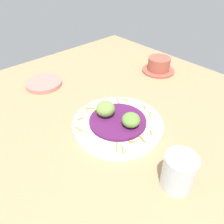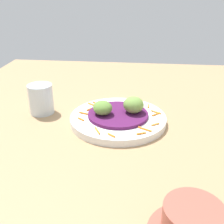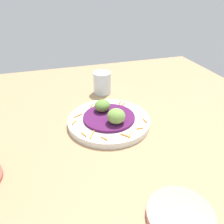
# 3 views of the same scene
# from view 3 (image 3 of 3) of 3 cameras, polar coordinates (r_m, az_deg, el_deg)

# --- Properties ---
(table_surface) EXTENTS (1.10, 1.10, 0.02)m
(table_surface) POSITION_cam_3_polar(r_m,az_deg,el_deg) (0.70, 2.43, -3.62)
(table_surface) COLOR tan
(table_surface) RESTS_ON ground
(main_plate) EXTENTS (0.25, 0.25, 0.02)m
(main_plate) POSITION_cam_3_polar(r_m,az_deg,el_deg) (0.69, -0.75, -2.24)
(main_plate) COLOR white
(main_plate) RESTS_ON table_surface
(cabbage_bed) EXTENTS (0.15, 0.15, 0.01)m
(cabbage_bed) POSITION_cam_3_polar(r_m,az_deg,el_deg) (0.68, -0.75, -1.31)
(cabbage_bed) COLOR #51194C
(cabbage_bed) RESTS_ON main_plate
(carrot_garnish) EXTENTS (0.21, 0.21, 0.00)m
(carrot_garnish) POSITION_cam_3_polar(r_m,az_deg,el_deg) (0.67, -0.99, -1.92)
(carrot_garnish) COLOR orange
(carrot_garnish) RESTS_ON main_plate
(guac_scoop_left) EXTENTS (0.07, 0.07, 0.04)m
(guac_scoop_left) POSITION_cam_3_polar(r_m,az_deg,el_deg) (0.64, 1.03, -1.02)
(guac_scoop_left) COLOR #759E47
(guac_scoop_left) RESTS_ON cabbage_bed
(guac_scoop_center) EXTENTS (0.07, 0.07, 0.03)m
(guac_scoop_center) POSITION_cam_3_polar(r_m,az_deg,el_deg) (0.70, -2.41, 1.63)
(guac_scoop_center) COLOR olive
(guac_scoop_center) RESTS_ON cabbage_bed
(side_plate_small) EXTENTS (0.12, 0.12, 0.01)m
(side_plate_small) POSITION_cam_3_polar(r_m,az_deg,el_deg) (0.47, 16.34, -23.60)
(side_plate_small) COLOR tan
(side_plate_small) RESTS_ON table_surface
(water_glass) EXTENTS (0.07, 0.07, 0.08)m
(water_glass) POSITION_cam_3_polar(r_m,az_deg,el_deg) (0.87, -2.17, 7.36)
(water_glass) COLOR silver
(water_glass) RESTS_ON table_surface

